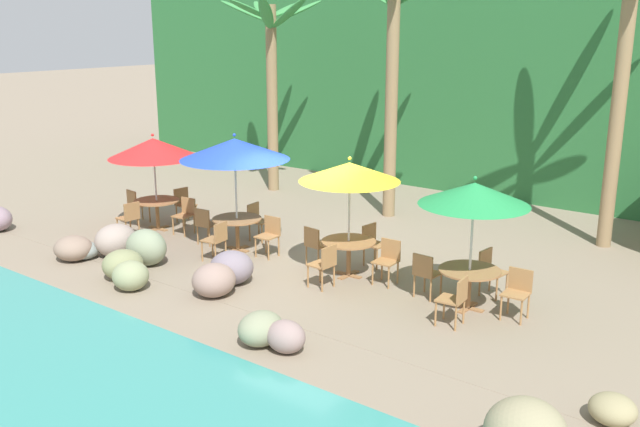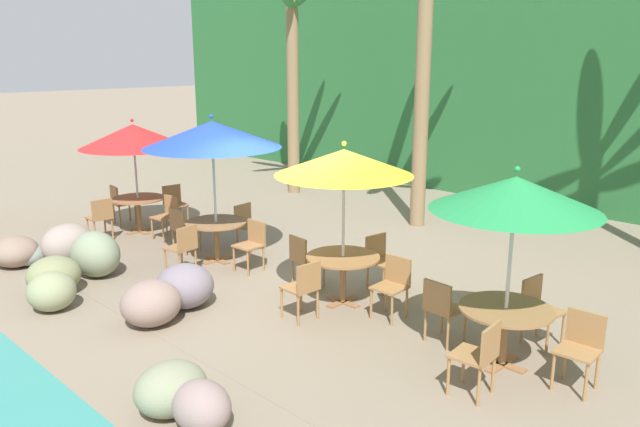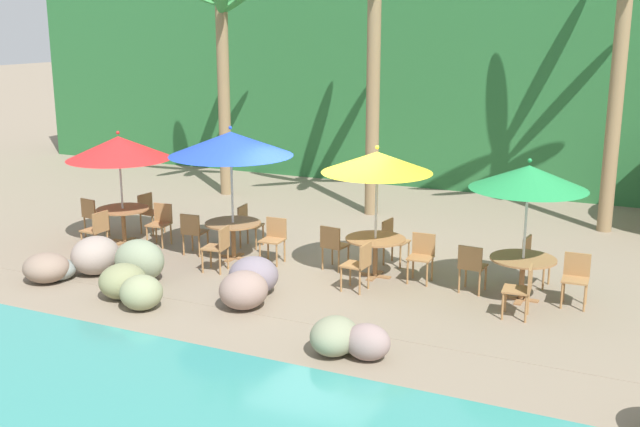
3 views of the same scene
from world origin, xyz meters
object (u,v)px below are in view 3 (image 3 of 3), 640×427
Objects in this scene: umbrella_green at (529,177)px; palm_tree_third at (625,11)px; chair_red_inland at (149,210)px; umbrella_yellow at (377,162)px; chair_blue_right at (219,245)px; chair_green_seaward at (576,276)px; chair_blue_left at (193,231)px; chair_green_left at (472,265)px; chair_blue_inland at (248,223)px; palm_tree_second at (374,34)px; chair_yellow_left at (333,244)px; dining_table_green at (523,265)px; dining_table_red at (123,214)px; chair_yellow_right at (360,263)px; chair_yellow_inland at (392,238)px; chair_blue_seaward at (274,237)px; palm_tree_nearest at (223,47)px; chair_green_right at (523,288)px; chair_yellow_seaward at (422,254)px; umbrella_red at (119,148)px; umbrella_blue at (231,144)px; chair_red_right at (97,229)px; chair_red_left at (93,214)px; dining_table_yellow at (375,245)px; chair_red_seaward at (161,221)px; dining_table_blue at (233,228)px; chair_green_inland at (532,257)px.

umbrella_green is 0.35× the size of palm_tree_third.
umbrella_yellow is at bearing -7.25° from chair_red_inland.
chair_blue_right and chair_green_seaward have the same top height.
chair_green_left is (5.60, 0.17, 0.00)m from chair_blue_left.
palm_tree_second reaches higher than chair_blue_inland.
umbrella_yellow is 2.81× the size of chair_yellow_left.
chair_yellow_left reaches higher than dining_table_green.
chair_yellow_right is at bearing -7.17° from dining_table_red.
chair_yellow_right is at bearing -89.29° from chair_yellow_inland.
umbrella_yellow reaches higher than chair_green_left.
chair_blue_seaward is 0.15× the size of palm_tree_nearest.
chair_red_inland is 2.53m from chair_blue_inland.
chair_green_seaward is 6.67m from palm_tree_third.
palm_tree_second is at bearing 130.83° from chair_green_right.
dining_table_red is at bearing -177.68° from chair_yellow_seaward.
umbrella_red is at bearing 164.08° from chair_blue_right.
chair_green_right is 11.26m from palm_tree_nearest.
umbrella_green reaches higher than chair_green_seaward.
chair_yellow_seaward is at bearing 3.97° from umbrella_blue.
chair_yellow_seaward is at bearing -5.21° from chair_red_inland.
chair_red_right is 0.79× the size of dining_table_green.
umbrella_green is (8.33, 0.05, 0.08)m from umbrella_red.
chair_blue_seaward is 1.00× the size of chair_blue_inland.
palm_tree_second reaches higher than chair_red_right.
chair_red_left is 1.00× the size of chair_yellow_right.
umbrella_yellow is 2.81× the size of chair_yellow_seaward.
dining_table_yellow is 0.86m from chair_yellow_left.
chair_red_right is at bearing -178.61° from chair_yellow_right.
chair_red_left is at bearing 177.86° from dining_table_red.
dining_table_red is at bearing -83.76° from palm_tree_nearest.
chair_blue_right is at bearing -32.73° from chair_blue_left.
chair_blue_left is 4.13m from umbrella_yellow.
dining_table_yellow is at bearing 10.00° from chair_red_right.
umbrella_green reaches higher than umbrella_red.
dining_table_yellow is (2.74, 0.97, 0.10)m from chair_blue_right.
palm_tree_second is at bearing 67.46° from chair_blue_left.
palm_tree_nearest reaches higher than chair_blue_seaward.
chair_yellow_right is at bearing -42.42° from palm_tree_nearest.
umbrella_blue is 8.72m from palm_tree_third.
chair_yellow_inland reaches higher than dining_table_yellow.
palm_tree_third reaches higher than palm_tree_nearest.
chair_blue_left is 0.79× the size of dining_table_yellow.
palm_tree_nearest is (-9.04, 5.78, 3.41)m from chair_green_right.
chair_blue_right is at bearing -59.28° from palm_tree_nearest.
chair_red_seaward and chair_green_left have the same top height.
chair_blue_inland is 9.06m from palm_tree_third.
chair_red_seaward reaches higher than dining_table_red.
dining_table_yellow is 1.26× the size of chair_green_seaward.
dining_table_blue is 0.86m from chair_blue_inland.
dining_table_blue is 5.70m from chair_green_inland.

